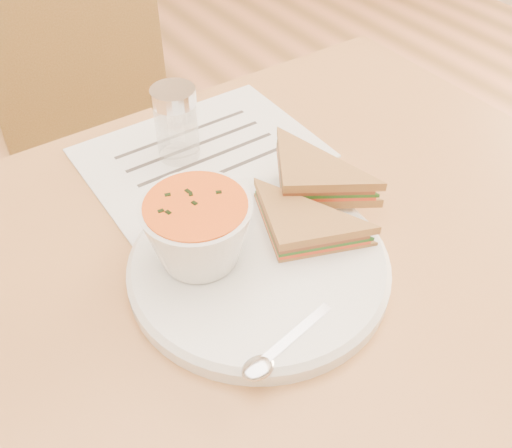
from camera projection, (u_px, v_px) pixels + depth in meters
dining_table at (243, 434)px, 0.88m from camera, size 1.00×0.70×0.75m
chair_far at (131, 201)px, 1.22m from camera, size 0.37×0.37×0.82m
plate at (259, 266)px, 0.62m from camera, size 0.35×0.35×0.02m
soup_bowl at (198, 234)px, 0.58m from camera, size 0.14×0.14×0.08m
sandwich_half_a at (279, 256)px, 0.59m from camera, size 0.14×0.14×0.03m
sandwich_half_b at (283, 198)px, 0.64m from camera, size 0.16×0.16×0.04m
spoon at (294, 336)px, 0.53m from camera, size 0.17×0.06×0.01m
paper_menu at (201, 153)px, 0.77m from camera, size 0.31×0.22×0.00m
condiment_shaker at (176, 124)px, 0.73m from camera, size 0.06×0.06×0.10m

